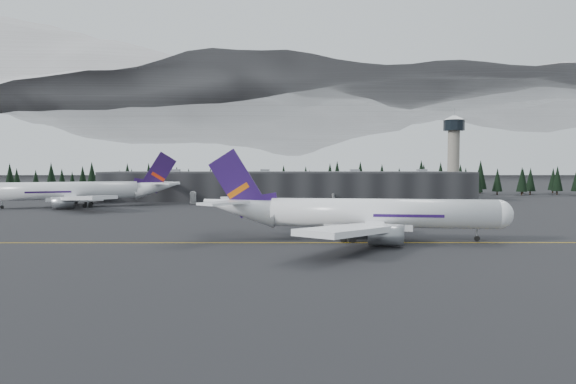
{
  "coord_description": "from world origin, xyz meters",
  "views": [
    {
      "loc": [
        -0.31,
        -103.55,
        15.48
      ],
      "look_at": [
        0.0,
        20.0,
        9.0
      ],
      "focal_mm": 32.0,
      "sensor_mm": 36.0,
      "label": 1
    }
  ],
  "objects_px": {
    "jet_main": "(355,214)",
    "gse_vehicle_b": "(334,201)",
    "jet_parked": "(84,191)",
    "terminal": "(287,186)",
    "gse_vehicle_a": "(193,203)",
    "control_tower": "(454,148)"
  },
  "relations": [
    {
      "from": "jet_parked",
      "to": "gse_vehicle_b",
      "type": "relative_size",
      "value": 18.28
    },
    {
      "from": "jet_main",
      "to": "gse_vehicle_b",
      "type": "xyz_separation_m",
      "value": [
        5.33,
        106.36,
        -4.72
      ]
    },
    {
      "from": "jet_main",
      "to": "jet_parked",
      "type": "height_order",
      "value": "jet_parked"
    },
    {
      "from": "jet_parked",
      "to": "gse_vehicle_a",
      "type": "relative_size",
      "value": 12.95
    },
    {
      "from": "gse_vehicle_b",
      "to": "terminal",
      "type": "bearing_deg",
      "value": -153.42
    },
    {
      "from": "control_tower",
      "to": "jet_parked",
      "type": "relative_size",
      "value": 0.55
    },
    {
      "from": "jet_parked",
      "to": "gse_vehicle_a",
      "type": "distance_m",
      "value": 40.58
    },
    {
      "from": "control_tower",
      "to": "gse_vehicle_a",
      "type": "xyz_separation_m",
      "value": [
        -112.09,
        -30.4,
        -22.67
      ]
    },
    {
      "from": "terminal",
      "to": "gse_vehicle_b",
      "type": "height_order",
      "value": "terminal"
    },
    {
      "from": "jet_main",
      "to": "gse_vehicle_a",
      "type": "distance_m",
      "value": 107.49
    },
    {
      "from": "terminal",
      "to": "gse_vehicle_b",
      "type": "bearing_deg",
      "value": -38.99
    },
    {
      "from": "gse_vehicle_b",
      "to": "gse_vehicle_a",
      "type": "bearing_deg",
      "value": -102.55
    },
    {
      "from": "terminal",
      "to": "control_tower",
      "type": "bearing_deg",
      "value": 2.29
    },
    {
      "from": "jet_parked",
      "to": "gse_vehicle_a",
      "type": "bearing_deg",
      "value": 175.39
    },
    {
      "from": "control_tower",
      "to": "jet_main",
      "type": "height_order",
      "value": "control_tower"
    },
    {
      "from": "gse_vehicle_b",
      "to": "jet_parked",
      "type": "bearing_deg",
      "value": -101.34
    },
    {
      "from": "jet_parked",
      "to": "gse_vehicle_a",
      "type": "height_order",
      "value": "jet_parked"
    },
    {
      "from": "terminal",
      "to": "gse_vehicle_a",
      "type": "xyz_separation_m",
      "value": [
        -37.09,
        -27.4,
        -5.56
      ]
    },
    {
      "from": "terminal",
      "to": "jet_parked",
      "type": "xyz_separation_m",
      "value": [
        -76.0,
        -37.7,
        -0.43
      ]
    },
    {
      "from": "jet_main",
      "to": "gse_vehicle_b",
      "type": "height_order",
      "value": "jet_main"
    },
    {
      "from": "jet_parked",
      "to": "gse_vehicle_a",
      "type": "xyz_separation_m",
      "value": [
        38.91,
        10.3,
        -5.13
      ]
    },
    {
      "from": "gse_vehicle_a",
      "to": "control_tower",
      "type": "bearing_deg",
      "value": 25.95
    }
  ]
}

